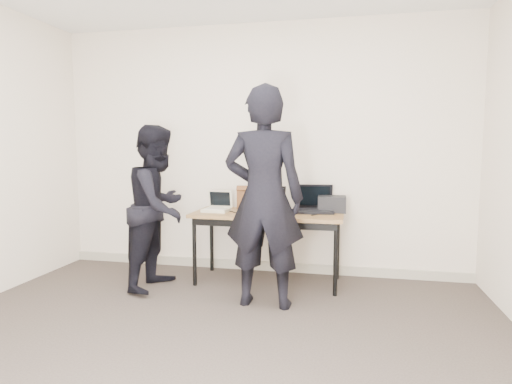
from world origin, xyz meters
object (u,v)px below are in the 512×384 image
(laptop_beige, at_px, (217,207))
(equipment_box, at_px, (332,204))
(desk, at_px, (268,218))
(laptop_center, at_px, (271,207))
(leather_satchel, at_px, (255,197))
(person_observer, at_px, (159,207))
(person_typist, at_px, (264,198))
(laptop_right, at_px, (315,206))

(laptop_beige, bearing_deg, equipment_box, 13.44)
(desk, distance_m, laptop_beige, 0.53)
(desk, distance_m, equipment_box, 0.67)
(laptop_center, distance_m, leather_satchel, 0.33)
(person_observer, bearing_deg, desk, -65.82)
(equipment_box, xyz_separation_m, person_typist, (-0.55, -0.81, 0.15))
(desk, xyz_separation_m, laptop_beige, (-0.52, -0.01, 0.10))
(desk, relative_size, laptop_beige, 5.58)
(equipment_box, bearing_deg, laptop_beige, -169.89)
(laptop_right, relative_size, equipment_box, 1.46)
(laptop_right, bearing_deg, laptop_center, -162.94)
(person_typist, height_order, person_observer, person_typist)
(desk, distance_m, laptop_center, 0.12)
(laptop_right, bearing_deg, leather_satchel, 168.46)
(laptop_right, distance_m, equipment_box, 0.18)
(laptop_right, xyz_separation_m, person_observer, (-1.48, -0.51, 0.01))
(laptop_beige, distance_m, person_observer, 0.60)
(person_typist, bearing_deg, equipment_box, -124.04)
(laptop_right, bearing_deg, desk, -166.01)
(desk, bearing_deg, laptop_center, -23.44)
(leather_satchel, relative_size, equipment_box, 1.31)
(laptop_beige, xyz_separation_m, person_typist, (0.60, -0.61, 0.18))
(leather_satchel, bearing_deg, person_observer, -143.98)
(desk, bearing_deg, person_typist, -81.89)
(leather_satchel, bearing_deg, desk, -49.99)
(laptop_beige, bearing_deg, leather_satchel, 38.35)
(laptop_center, xyz_separation_m, person_typist, (0.05, -0.61, 0.17))
(desk, height_order, laptop_right, laptop_right)
(person_observer, bearing_deg, laptop_beige, -50.72)
(laptop_beige, xyz_separation_m, leather_satchel, (0.34, 0.24, 0.09))
(leather_satchel, distance_m, equipment_box, 0.81)
(laptop_right, distance_m, person_typist, 0.89)
(laptop_beige, xyz_separation_m, laptop_center, (0.56, -0.00, 0.02))
(desk, relative_size, leather_satchel, 4.13)
(desk, height_order, person_observer, person_observer)
(equipment_box, bearing_deg, leather_satchel, 177.48)
(laptop_center, distance_m, person_observer, 1.10)
(laptop_right, relative_size, person_observer, 0.26)
(laptop_center, xyz_separation_m, person_observer, (-1.05, -0.33, 0.01))
(laptop_center, bearing_deg, person_typist, -104.86)
(desk, height_order, laptop_center, laptop_center)
(leather_satchel, relative_size, person_observer, 0.23)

